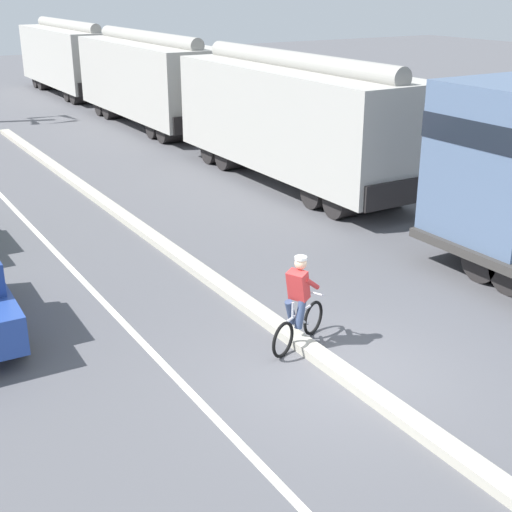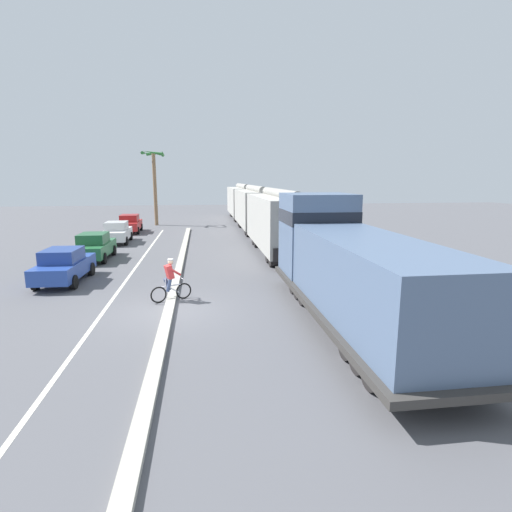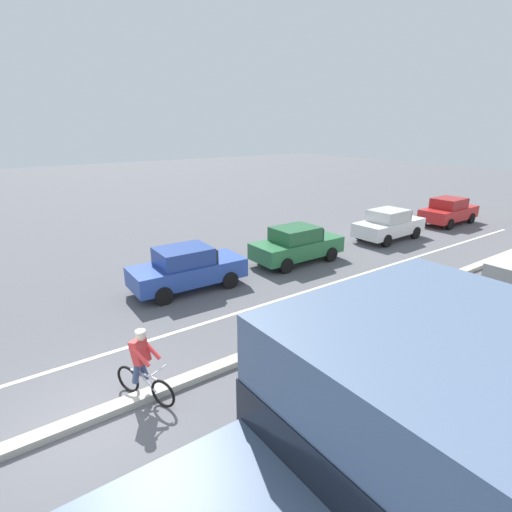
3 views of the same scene
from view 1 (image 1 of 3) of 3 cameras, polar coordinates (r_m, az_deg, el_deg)
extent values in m
plane|color=#56565B|center=(12.25, 6.63, -9.36)|extent=(120.00, 120.00, 0.00)
cube|color=#B2AD9E|center=(16.86, -5.81, -0.24)|extent=(0.36, 36.00, 0.16)
cube|color=silver|center=(16.10, -13.52, -2.09)|extent=(0.14, 36.00, 0.01)
cube|color=slate|center=(16.81, 19.79, 7.03)|extent=(2.80, 2.80, 3.50)
cube|color=#AEABA3|center=(23.13, 3.03, 11.02)|extent=(2.90, 10.40, 3.10)
cylinder|color=gray|center=(22.89, 3.12, 15.29)|extent=(0.60, 9.88, 0.60)
cube|color=black|center=(27.78, -3.17, 10.20)|extent=(2.61, 0.10, 0.70)
cube|color=black|center=(19.39, 11.70, 4.99)|extent=(2.61, 0.10, 0.70)
cylinder|color=black|center=(26.61, -1.63, 8.64)|extent=(2.46, 0.90, 0.90)
cylinder|color=black|center=(25.68, -0.41, 8.19)|extent=(2.46, 0.90, 0.90)
cylinder|color=black|center=(21.40, 6.97, 5.40)|extent=(2.46, 0.90, 0.90)
cylinder|color=black|center=(20.58, 8.84, 4.67)|extent=(2.46, 0.90, 0.90)
cube|color=#ADABA3|center=(33.27, -8.54, 13.90)|extent=(2.90, 10.40, 3.10)
cylinder|color=gray|center=(33.11, -8.71, 16.87)|extent=(0.60, 9.88, 0.60)
cube|color=black|center=(38.28, -11.61, 12.81)|extent=(2.61, 0.10, 0.70)
cube|color=black|center=(28.74, -4.23, 10.54)|extent=(2.61, 0.10, 0.70)
cylinder|color=black|center=(36.98, -10.74, 11.81)|extent=(2.46, 0.90, 0.90)
cylinder|color=black|center=(35.97, -10.10, 11.60)|extent=(2.46, 0.90, 0.90)
cylinder|color=black|center=(31.11, -6.41, 10.34)|extent=(2.46, 0.90, 0.90)
cylinder|color=black|center=(30.13, -5.50, 10.03)|extent=(2.46, 0.90, 0.90)
cube|color=#AFADA5|center=(44.13, -14.68, 15.19)|extent=(2.90, 10.40, 3.10)
cylinder|color=gray|center=(44.01, -14.90, 17.42)|extent=(0.60, 9.88, 0.60)
cube|color=black|center=(49.28, -16.43, 14.17)|extent=(2.61, 0.10, 0.70)
cube|color=black|center=(39.31, -12.18, 12.98)|extent=(2.61, 0.10, 0.70)
cylinder|color=black|center=(47.92, -15.87, 13.44)|extent=(2.46, 0.90, 0.90)
cylinder|color=black|center=(46.87, -15.49, 13.32)|extent=(2.46, 0.90, 0.90)
cylinder|color=black|center=(41.79, -13.35, 12.65)|extent=(2.46, 0.90, 0.90)
cylinder|color=black|center=(40.76, -12.84, 12.49)|extent=(2.46, 0.90, 0.90)
cylinder|color=black|center=(13.36, -18.51, -6.11)|extent=(0.24, 0.65, 0.64)
torus|color=black|center=(13.36, 4.60, -4.96)|extent=(0.63, 0.33, 0.66)
torus|color=black|center=(12.55, 2.17, -6.71)|extent=(0.63, 0.33, 0.66)
cylinder|color=silver|center=(12.82, 3.45, -4.61)|extent=(0.74, 0.37, 0.05)
cylinder|color=silver|center=(12.97, 3.67, -5.17)|extent=(0.46, 0.24, 0.36)
cylinder|color=silver|center=(12.58, 2.95, -4.36)|extent=(0.04, 0.04, 0.30)
cylinder|color=silver|center=(13.06, 4.49, -2.92)|extent=(0.23, 0.45, 0.04)
cylinder|color=#38476B|center=(12.75, 2.79, -4.50)|extent=(0.33, 0.25, 0.52)
cylinder|color=#38476B|center=(12.65, 3.56, -4.71)|extent=(0.30, 0.24, 0.52)
cube|color=red|center=(12.54, 3.39, -2.35)|extent=(0.44, 0.45, 0.57)
sphere|color=beige|center=(12.45, 3.60, -0.59)|extent=(0.22, 0.22, 0.22)
cylinder|color=white|center=(12.41, 3.61, -0.16)|extent=(0.22, 0.22, 0.05)
cylinder|color=red|center=(12.77, 3.24, -1.89)|extent=(0.46, 0.27, 0.36)
cylinder|color=red|center=(12.62, 4.48, -2.21)|extent=(0.46, 0.27, 0.36)
camera|label=2|loc=(10.14, 93.85, -9.60)|focal=28.00mm
camera|label=3|loc=(15.82, 33.79, 16.47)|focal=28.00mm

